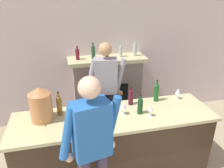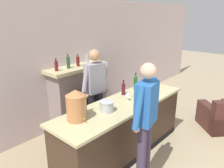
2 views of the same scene
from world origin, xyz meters
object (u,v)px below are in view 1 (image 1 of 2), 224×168
at_px(fireplace_stone, 107,90).
at_px(person_bartender, 106,91).
at_px(wine_bottle_chardonnay_pale, 157,92).
at_px(wine_glass_front_right, 151,109).
at_px(ice_bucket_steel, 82,114).
at_px(wine_bottle_rose_blush, 140,105).
at_px(wine_bottle_burgundy_dark, 59,105).
at_px(copper_dispenser, 41,104).
at_px(wine_glass_near_bucket, 123,106).
at_px(wine_bottle_port_short, 131,96).
at_px(wine_glass_front_left, 178,91).
at_px(person_customer, 92,152).

distance_m(fireplace_stone, person_bartender, 0.78).
distance_m(wine_bottle_chardonnay_pale, wine_glass_front_right, 0.47).
xyz_separation_m(ice_bucket_steel, wine_bottle_rose_blush, (0.79, -0.01, 0.04)).
bearing_deg(wine_bottle_chardonnay_pale, wine_bottle_burgundy_dark, -176.84).
xyz_separation_m(copper_dispenser, wine_glass_near_bucket, (1.06, -0.10, -0.11)).
bearing_deg(wine_bottle_burgundy_dark, wine_bottle_rose_blush, -11.31).
bearing_deg(person_bartender, wine_glass_front_right, -62.77).
height_order(fireplace_stone, wine_bottle_rose_blush, fireplace_stone).
distance_m(wine_bottle_chardonnay_pale, wine_glass_near_bucket, 0.65).
distance_m(wine_bottle_port_short, wine_glass_front_left, 0.76).
distance_m(fireplace_stone, wine_bottle_port_short, 1.24).
height_order(person_customer, wine_glass_near_bucket, person_customer).
bearing_deg(person_customer, wine_glass_near_bucket, 53.46).
height_order(wine_bottle_rose_blush, wine_glass_near_bucket, wine_bottle_rose_blush).
distance_m(wine_bottle_chardonnay_pale, wine_bottle_burgundy_dark, 1.43).
bearing_deg(fireplace_stone, person_bartender, -103.67).
height_order(wine_glass_front_left, wine_glass_near_bucket, wine_glass_front_left).
height_order(wine_bottle_port_short, wine_bottle_burgundy_dark, wine_bottle_burgundy_dark).
xyz_separation_m(wine_bottle_port_short, wine_bottle_burgundy_dark, (-1.02, -0.06, 0.02)).
xyz_separation_m(copper_dispenser, ice_bucket_steel, (0.50, -0.12, -0.15)).
xyz_separation_m(wine_bottle_port_short, wine_glass_front_right, (0.16, -0.37, -0.02)).
distance_m(fireplace_stone, wine_glass_front_left, 1.51).
relative_size(ice_bucket_steel, wine_glass_front_left, 1.26).
height_order(ice_bucket_steel, wine_glass_near_bucket, wine_glass_near_bucket).
bearing_deg(person_bartender, ice_bucket_steel, -122.52).
relative_size(wine_bottle_chardonnay_pale, wine_bottle_burgundy_dark, 1.00).
height_order(ice_bucket_steel, wine_bottle_rose_blush, wine_bottle_rose_blush).
distance_m(person_bartender, wine_bottle_chardonnay_pale, 0.83).
relative_size(wine_bottle_rose_blush, wine_bottle_burgundy_dark, 0.82).
bearing_deg(wine_bottle_burgundy_dark, copper_dispenser, -160.68).
distance_m(wine_glass_near_bucket, wine_glass_front_right, 0.36).
bearing_deg(copper_dispenser, ice_bucket_steel, -13.95).
height_order(person_customer, person_bartender, person_customer).
relative_size(person_bartender, wine_bottle_rose_blush, 6.45).
bearing_deg(wine_bottle_burgundy_dark, wine_bottle_chardonnay_pale, 3.16).
bearing_deg(copper_dispenser, fireplace_stone, 49.02).
relative_size(person_bartender, copper_dispenser, 3.95).
bearing_deg(copper_dispenser, wine_glass_front_left, 4.10).
relative_size(copper_dispenser, wine_bottle_rose_blush, 1.63).
xyz_separation_m(wine_bottle_port_short, wine_glass_near_bucket, (-0.18, -0.24, -0.01)).
height_order(wine_bottle_burgundy_dark, wine_glass_front_left, wine_bottle_burgundy_dark).
bearing_deg(wine_bottle_chardonnay_pale, ice_bucket_steel, -166.31).
bearing_deg(person_customer, wine_glass_front_right, 34.01).
xyz_separation_m(person_bartender, wine_bottle_burgundy_dark, (-0.74, -0.53, 0.12)).
relative_size(wine_bottle_rose_blush, wine_glass_front_left, 1.56).
bearing_deg(wine_bottle_chardonnay_pale, wine_glass_near_bucket, -156.19).
xyz_separation_m(copper_dispenser, wine_glass_front_left, (2.00, 0.14, -0.10)).
height_order(copper_dispenser, wine_glass_near_bucket, copper_dispenser).
bearing_deg(wine_glass_front_left, copper_dispenser, -175.90).
distance_m(person_customer, wine_glass_front_right, 1.05).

